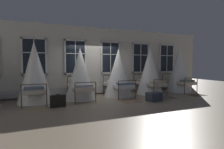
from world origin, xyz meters
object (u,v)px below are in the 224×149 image
(cot_fifth, at_px, (150,71))
(cot_sixth, at_px, (179,71))
(cot_fourth, at_px, (118,74))
(travel_trunk, at_px, (154,97))
(suitcase_dark, at_px, (58,101))
(cot_third, at_px, (80,74))
(cot_second, at_px, (35,73))

(cot_fifth, bearing_deg, cot_sixth, -92.13)
(cot_fourth, distance_m, cot_sixth, 3.77)
(cot_fourth, relative_size, cot_fifth, 0.93)
(cot_fourth, relative_size, travel_trunk, 3.59)
(suitcase_dark, xyz_separation_m, travel_trunk, (3.89, -0.47, -0.04))
(cot_third, bearing_deg, travel_trunk, -119.94)
(cot_sixth, bearing_deg, cot_second, 90.67)
(travel_trunk, bearing_deg, cot_fourth, 120.55)
(cot_third, relative_size, suitcase_dark, 3.97)
(cot_fourth, relative_size, suitcase_dark, 3.99)
(cot_fifth, relative_size, cot_sixth, 1.00)
(cot_third, height_order, cot_fourth, cot_fourth)
(cot_second, bearing_deg, cot_fifth, -88.74)
(cot_second, xyz_separation_m, cot_fourth, (3.72, -0.02, -0.09))
(cot_second, distance_m, suitcase_dark, 1.70)
(cot_third, bearing_deg, cot_sixth, -90.24)
(cot_third, height_order, suitcase_dark, cot_third)
(cot_third, relative_size, cot_sixth, 0.92)
(cot_fourth, xyz_separation_m, travel_trunk, (0.95, -1.60, -0.92))
(travel_trunk, bearing_deg, suitcase_dark, 173.13)
(cot_third, relative_size, travel_trunk, 3.57)
(suitcase_dark, bearing_deg, cot_third, 51.11)
(cot_sixth, distance_m, travel_trunk, 3.40)
(cot_second, height_order, cot_fourth, cot_second)
(travel_trunk, bearing_deg, cot_third, 150.23)
(cot_fifth, bearing_deg, cot_third, 88.98)
(cot_third, relative_size, cot_fifth, 0.92)
(cot_fourth, bearing_deg, cot_fifth, -90.58)
(cot_third, bearing_deg, cot_fourth, -90.16)
(cot_third, distance_m, cot_sixth, 5.63)
(cot_third, height_order, travel_trunk, cot_third)
(cot_fifth, xyz_separation_m, suitcase_dark, (-4.78, -1.15, -0.97))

